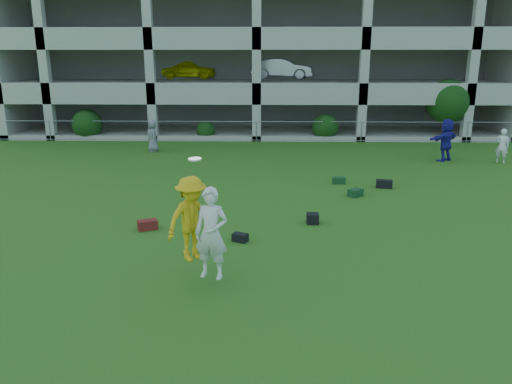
{
  "coord_description": "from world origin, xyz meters",
  "views": [
    {
      "loc": [
        0.66,
        -9.51,
        4.86
      ],
      "look_at": [
        0.36,
        3.0,
        1.4
      ],
      "focal_mm": 35.0,
      "sensor_mm": 36.0,
      "label": 1
    }
  ],
  "objects_px": {
    "bystander_c": "(153,136)",
    "parking_garage": "(259,37)",
    "bystander_e": "(502,146)",
    "frisbee_contest": "(197,223)",
    "crate_d": "(313,219)",
    "bystander_d": "(446,140)"
  },
  "relations": [
    {
      "from": "bystander_c",
      "to": "parking_garage",
      "type": "xyz_separation_m",
      "value": [
        5.26,
        11.91,
        5.19
      ]
    },
    {
      "from": "parking_garage",
      "to": "bystander_e",
      "type": "bearing_deg",
      "value": -51.29
    },
    {
      "from": "bystander_c",
      "to": "bystander_e",
      "type": "xyz_separation_m",
      "value": [
        16.7,
        -2.38,
        -0.03
      ]
    },
    {
      "from": "bystander_c",
      "to": "parking_garage",
      "type": "height_order",
      "value": "parking_garage"
    },
    {
      "from": "bystander_e",
      "to": "frisbee_contest",
      "type": "distance_m",
      "value": 17.8
    },
    {
      "from": "bystander_e",
      "to": "crate_d",
      "type": "distance_m",
      "value": 12.93
    },
    {
      "from": "bystander_c",
      "to": "bystander_d",
      "type": "distance_m",
      "value": 14.4
    },
    {
      "from": "crate_d",
      "to": "parking_garage",
      "type": "relative_size",
      "value": 0.01
    },
    {
      "from": "bystander_d",
      "to": "bystander_e",
      "type": "xyz_separation_m",
      "value": [
        2.43,
        -0.42,
        -0.19
      ]
    },
    {
      "from": "bystander_c",
      "to": "crate_d",
      "type": "relative_size",
      "value": 4.7
    },
    {
      "from": "bystander_d",
      "to": "bystander_e",
      "type": "relative_size",
      "value": 1.25
    },
    {
      "from": "bystander_e",
      "to": "frisbee_contest",
      "type": "xyz_separation_m",
      "value": [
        -12.27,
        -12.88,
        0.59
      ]
    },
    {
      "from": "crate_d",
      "to": "bystander_d",
      "type": "bearing_deg",
      "value": 52.86
    },
    {
      "from": "crate_d",
      "to": "parking_garage",
      "type": "xyz_separation_m",
      "value": [
        -2.01,
        23.1,
        5.86
      ]
    },
    {
      "from": "bystander_e",
      "to": "crate_d",
      "type": "xyz_separation_m",
      "value": [
        -9.44,
        -8.82,
        -0.64
      ]
    },
    {
      "from": "bystander_c",
      "to": "crate_d",
      "type": "xyz_separation_m",
      "value": [
        7.27,
        -11.2,
        -0.67
      ]
    },
    {
      "from": "bystander_c",
      "to": "parking_garage",
      "type": "bearing_deg",
      "value": 129.99
    },
    {
      "from": "bystander_d",
      "to": "frisbee_contest",
      "type": "relative_size",
      "value": 0.77
    },
    {
      "from": "bystander_c",
      "to": "crate_d",
      "type": "height_order",
      "value": "bystander_c"
    },
    {
      "from": "bystander_e",
      "to": "bystander_c",
      "type": "bearing_deg",
      "value": 26.89
    },
    {
      "from": "bystander_d",
      "to": "crate_d",
      "type": "height_order",
      "value": "bystander_d"
    },
    {
      "from": "bystander_e",
      "to": "crate_d",
      "type": "relative_size",
      "value": 4.54
    }
  ]
}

